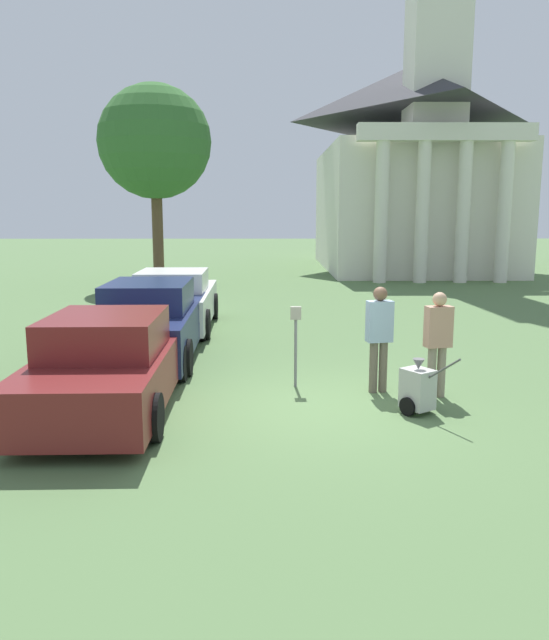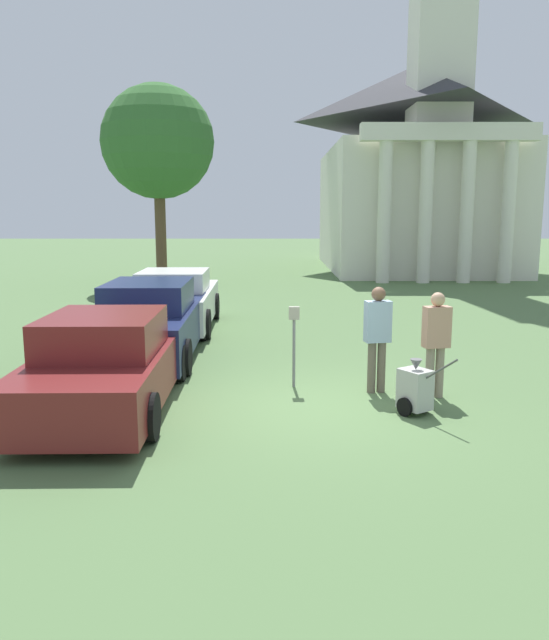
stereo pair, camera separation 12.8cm
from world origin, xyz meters
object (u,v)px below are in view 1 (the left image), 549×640
(parking_meter, at_px, (296,331))
(person_worker, at_px, (379,332))
(parked_car_navy, at_px, (151,322))
(person_supervisor, at_px, (438,338))
(church, at_px, (411,147))
(equipment_cart, at_px, (418,389))
(parked_car_maroon, at_px, (110,365))
(parked_car_white, at_px, (174,301))

(parking_meter, xyz_separation_m, person_worker, (1.38, -0.32, 0.05))
(parked_car_navy, distance_m, person_worker, 5.02)
(person_supervisor, relative_size, church, 0.06)
(person_worker, bearing_deg, person_supervisor, 150.65)
(person_supervisor, relative_size, equipment_cart, 1.74)
(parking_meter, xyz_separation_m, person_supervisor, (2.28, -0.62, 0.01))
(parked_car_navy, bearing_deg, equipment_cart, -39.64)
(parked_car_maroon, distance_m, parked_car_navy, 3.44)
(parked_car_maroon, height_order, person_supervisor, person_supervisor)
(parked_car_white, bearing_deg, parked_car_maroon, -91.01)
(parked_car_navy, xyz_separation_m, equipment_cart, (4.68, -3.74, -0.35))
(parked_car_navy, distance_m, person_supervisor, 5.94)
(parked_car_navy, height_order, equipment_cart, parked_car_navy)
(parked_car_maroon, bearing_deg, person_worker, 10.12)
(parking_meter, height_order, church, church)
(person_worker, height_order, equipment_cart, person_worker)
(parking_meter, bearing_deg, parked_car_maroon, -158.23)
(parked_car_navy, bearing_deg, church, 63.11)
(parked_car_white, relative_size, person_supervisor, 2.69)
(parked_car_navy, bearing_deg, person_supervisor, -30.24)
(church, bearing_deg, person_supervisor, -101.24)
(parked_car_navy, relative_size, church, 0.19)
(person_worker, xyz_separation_m, person_supervisor, (0.90, -0.30, -0.03))
(equipment_cart, bearing_deg, parked_car_white, 90.23)
(parked_car_navy, bearing_deg, parked_car_maroon, -91.01)
(parked_car_maroon, bearing_deg, person_supervisor, 4.96)
(parked_car_maroon, height_order, parking_meter, parked_car_maroon)
(person_supervisor, bearing_deg, church, -112.02)
(parked_car_maroon, height_order, parked_car_navy, parked_car_navy)
(parked_car_navy, height_order, person_supervisor, person_supervisor)
(parking_meter, bearing_deg, church, 72.99)
(parked_car_navy, xyz_separation_m, church, (9.76, 20.11, 5.49))
(parking_meter, bearing_deg, person_worker, -13.01)
(person_supervisor, height_order, church, church)
(person_supervisor, bearing_deg, parked_car_white, -60.33)
(person_worker, distance_m, person_supervisor, 0.95)
(person_supervisor, bearing_deg, parked_car_maroon, -4.80)
(parked_car_navy, height_order, parked_car_white, parked_car_navy)
(parked_car_maroon, xyz_separation_m, person_supervisor, (5.18, 0.54, 0.31))
(person_supervisor, distance_m, church, 24.04)
(equipment_cart, bearing_deg, parked_car_maroon, 142.52)
(parking_meter, bearing_deg, parked_car_white, 118.01)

